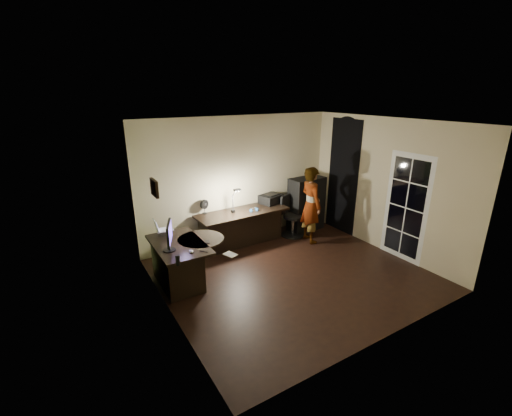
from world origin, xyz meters
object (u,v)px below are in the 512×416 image
desk_right (243,228)px  person (311,205)px  desk_left (180,263)px  monitor (169,241)px  cabinet (306,204)px  office_chair (293,216)px

desk_right → person: (1.34, -0.62, 0.46)m
desk_left → desk_right: (1.70, 0.85, 0.00)m
desk_left → person: 3.08m
monitor → desk_right: bearing=50.2°
cabinet → office_chair: bearing=-165.7°
desk_left → desk_right: 1.90m
desk_left → monitor: bearing=-140.2°
desk_right → person: bearing=-26.6°
monitor → office_chair: 3.25m
person → desk_left: bearing=101.6°
desk_left → office_chair: office_chair is taller
desk_right → monitor: size_ratio=3.93×
person → office_chair: bearing=25.2°
cabinet → office_chair: (-0.50, -0.16, -0.16)m
desk_left → desk_right: desk_right is taller
cabinet → person: size_ratio=0.76×
person → monitor: bearing=104.3°
office_chair → person: size_ratio=0.56×
monitor → person: person is taller
cabinet → person: person is taller
cabinet → person: 0.72m
desk_left → cabinet: bearing=13.8°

